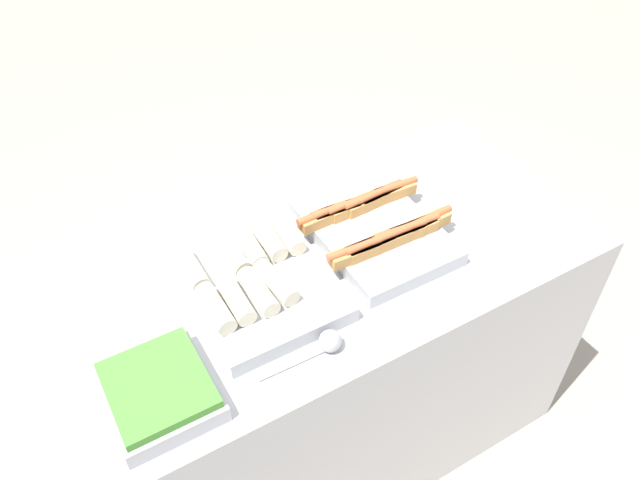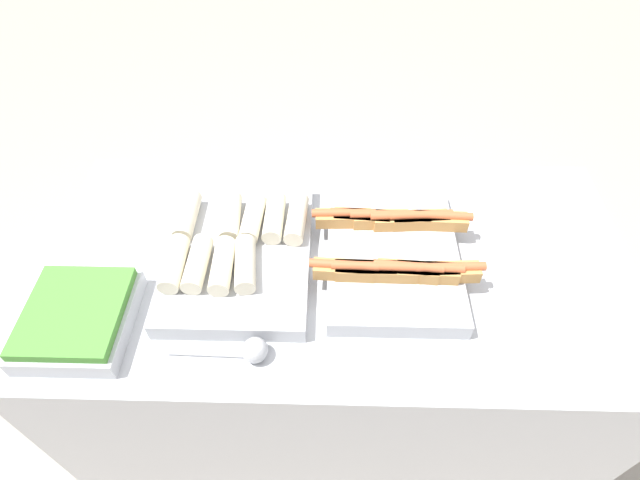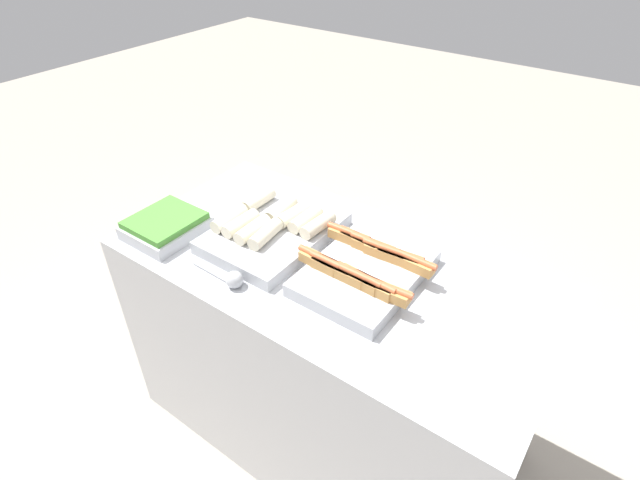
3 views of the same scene
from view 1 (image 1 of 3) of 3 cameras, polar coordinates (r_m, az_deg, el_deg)
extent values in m
plane|color=#ADA393|center=(2.59, 1.01, -16.52)|extent=(12.00, 12.00, 0.00)
cube|color=#B7BABF|center=(2.19, 1.16, -10.20)|extent=(1.56, 0.80, 0.95)
cube|color=#B7BABF|center=(1.88, 4.95, 0.74)|extent=(0.34, 0.47, 0.05)
cube|color=tan|center=(1.87, 1.51, 2.48)|extent=(0.15, 0.05, 0.04)
cylinder|color=#CC6038|center=(1.86, 1.52, 2.95)|extent=(0.17, 0.03, 0.02)
cube|color=tan|center=(1.83, 8.56, 0.92)|extent=(0.15, 0.05, 0.04)
cylinder|color=#CC6038|center=(1.82, 8.62, 1.40)|extent=(0.17, 0.03, 0.02)
cube|color=tan|center=(1.89, 2.88, 2.96)|extent=(0.15, 0.05, 0.04)
cylinder|color=#CC6038|center=(1.88, 2.90, 3.43)|extent=(0.17, 0.03, 0.02)
cube|color=tan|center=(1.96, 6.71, 4.38)|extent=(0.15, 0.05, 0.04)
cylinder|color=#CC6038|center=(1.95, 6.75, 4.85)|extent=(0.17, 0.03, 0.02)
cube|color=tan|center=(1.78, 5.97, -0.16)|extent=(0.15, 0.05, 0.04)
cylinder|color=#CC6038|center=(1.77, 6.02, 0.32)|extent=(0.17, 0.02, 0.02)
cube|color=tan|center=(1.81, 7.28, 0.45)|extent=(0.15, 0.06, 0.04)
cylinder|color=#CC6038|center=(1.80, 7.33, 0.93)|extent=(0.17, 0.04, 0.02)
cube|color=tan|center=(1.94, 5.46, 3.95)|extent=(0.15, 0.06, 0.04)
cylinder|color=#CC6038|center=(1.92, 5.50, 4.42)|extent=(0.17, 0.04, 0.02)
cube|color=tan|center=(1.76, 4.61, -0.70)|extent=(0.15, 0.04, 0.04)
cylinder|color=#CC6038|center=(1.75, 4.65, -0.22)|extent=(0.17, 0.02, 0.02)
cube|color=tan|center=(1.85, 0.21, 2.00)|extent=(0.15, 0.05, 0.04)
cylinder|color=#CC6038|center=(1.84, 0.21, 2.47)|extent=(0.17, 0.03, 0.02)
cube|color=tan|center=(1.74, 3.13, -1.27)|extent=(0.15, 0.05, 0.04)
cylinder|color=#CC6038|center=(1.73, 3.16, -0.79)|extent=(0.17, 0.03, 0.02)
cube|color=tan|center=(1.91, 4.29, 3.41)|extent=(0.15, 0.05, 0.04)
cylinder|color=#CC6038|center=(1.90, 4.32, 3.88)|extent=(0.17, 0.03, 0.02)
cube|color=tan|center=(1.86, 9.79, 1.51)|extent=(0.15, 0.05, 0.04)
cylinder|color=#CC6038|center=(1.85, 9.86, 1.98)|extent=(0.17, 0.03, 0.02)
cube|color=#B7BABF|center=(1.73, -6.00, -3.71)|extent=(0.37, 0.50, 0.05)
cylinder|color=beige|center=(1.72, -11.67, -2.58)|extent=(0.05, 0.15, 0.05)
cylinder|color=beige|center=(1.63, -7.70, -5.41)|extent=(0.05, 0.15, 0.05)
cylinder|color=beige|center=(1.79, -3.02, 0.65)|extent=(0.06, 0.16, 0.05)
cylinder|color=beige|center=(1.78, -4.77, 0.06)|extent=(0.05, 0.15, 0.05)
cylinder|color=beige|center=(1.74, -8.14, -1.27)|extent=(0.06, 0.16, 0.05)
cylinder|color=beige|center=(1.66, -4.04, -3.86)|extent=(0.07, 0.16, 0.05)
cylinder|color=beige|center=(1.76, -6.38, -0.62)|extent=(0.06, 0.16, 0.05)
cylinder|color=beige|center=(1.64, -5.67, -4.71)|extent=(0.05, 0.15, 0.05)
cylinder|color=beige|center=(1.61, -9.53, -6.16)|extent=(0.05, 0.15, 0.05)
cube|color=#B7BABF|center=(1.54, -14.41, -13.48)|extent=(0.24, 0.27, 0.05)
cube|color=#4C9338|center=(1.51, -14.65, -12.70)|extent=(0.22, 0.25, 0.02)
cylinder|color=#B2B5BA|center=(1.57, -2.27, -11.21)|extent=(0.20, 0.01, 0.01)
sphere|color=#B2B5BA|center=(1.58, 0.93, -9.21)|extent=(0.06, 0.06, 0.06)
camera|label=2|loc=(0.77, 36.50, 15.70)|focal=28.00mm
camera|label=3|loc=(1.48, 62.82, 14.06)|focal=28.00mm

